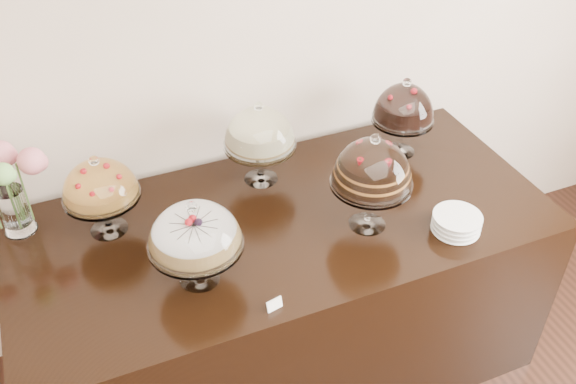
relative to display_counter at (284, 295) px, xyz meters
name	(u,v)px	position (x,y,z in m)	size (l,w,h in m)	color
wall_back	(236,28)	(0.02, 0.55, 1.05)	(5.00, 0.04, 3.00)	beige
display_counter	(284,295)	(0.00, 0.00, 0.00)	(2.20, 1.00, 0.90)	black
cake_stand_sugar_sponge	(194,231)	(-0.41, -0.19, 0.68)	(0.34, 0.34, 0.36)	white
cake_stand_choco_layer	(373,167)	(0.30, -0.16, 0.73)	(0.32, 0.32, 0.43)	white
cake_stand_cheesecake	(260,131)	(0.02, 0.30, 0.70)	(0.31, 0.31, 0.39)	white
cake_stand_dark_choco	(404,107)	(0.68, 0.25, 0.69)	(0.28, 0.28, 0.38)	white
cake_stand_fruit_tart	(99,184)	(-0.66, 0.22, 0.68)	(0.30, 0.30, 0.35)	white
flower_vase	(10,183)	(-0.98, 0.35, 0.68)	(0.33, 0.24, 0.37)	white
plate_stack	(456,223)	(0.61, -0.32, 0.49)	(0.19, 0.19, 0.07)	silver
price_card_left	(274,304)	(-0.21, -0.43, 0.47)	(0.06, 0.01, 0.04)	white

